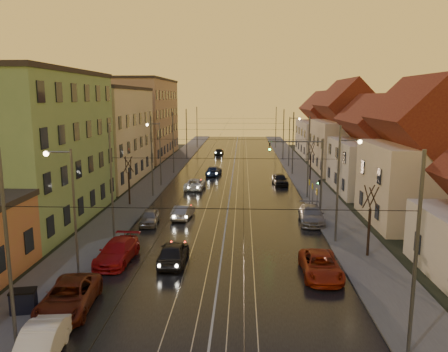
# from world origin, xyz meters

# --- Properties ---
(ground) EXTENTS (160.00, 160.00, 0.00)m
(ground) POSITION_xyz_m (0.00, 0.00, 0.00)
(ground) COLOR black
(ground) RESTS_ON ground
(road) EXTENTS (16.00, 120.00, 0.04)m
(road) POSITION_xyz_m (0.00, 40.00, 0.02)
(road) COLOR black
(road) RESTS_ON ground
(sidewalk_left) EXTENTS (4.00, 120.00, 0.15)m
(sidewalk_left) POSITION_xyz_m (-10.00, 40.00, 0.07)
(sidewalk_left) COLOR #4C4C4C
(sidewalk_left) RESTS_ON ground
(sidewalk_right) EXTENTS (4.00, 120.00, 0.15)m
(sidewalk_right) POSITION_xyz_m (10.00, 40.00, 0.07)
(sidewalk_right) COLOR #4C4C4C
(sidewalk_right) RESTS_ON ground
(tram_rail_0) EXTENTS (0.06, 120.00, 0.03)m
(tram_rail_0) POSITION_xyz_m (-2.20, 40.00, 0.06)
(tram_rail_0) COLOR gray
(tram_rail_0) RESTS_ON road
(tram_rail_1) EXTENTS (0.06, 120.00, 0.03)m
(tram_rail_1) POSITION_xyz_m (-0.77, 40.00, 0.06)
(tram_rail_1) COLOR gray
(tram_rail_1) RESTS_ON road
(tram_rail_2) EXTENTS (0.06, 120.00, 0.03)m
(tram_rail_2) POSITION_xyz_m (0.77, 40.00, 0.06)
(tram_rail_2) COLOR gray
(tram_rail_2) RESTS_ON road
(tram_rail_3) EXTENTS (0.06, 120.00, 0.03)m
(tram_rail_3) POSITION_xyz_m (2.20, 40.00, 0.06)
(tram_rail_3) COLOR gray
(tram_rail_3) RESTS_ON road
(apartment_left_1) EXTENTS (10.00, 18.00, 13.00)m
(apartment_left_1) POSITION_xyz_m (-17.50, 14.00, 6.50)
(apartment_left_1) COLOR #709760
(apartment_left_1) RESTS_ON ground
(apartment_left_2) EXTENTS (10.00, 20.00, 12.00)m
(apartment_left_2) POSITION_xyz_m (-17.50, 34.00, 6.00)
(apartment_left_2) COLOR beige
(apartment_left_2) RESTS_ON ground
(apartment_left_3) EXTENTS (10.00, 24.00, 14.00)m
(apartment_left_3) POSITION_xyz_m (-17.50, 58.00, 7.00)
(apartment_left_3) COLOR #A28268
(apartment_left_3) RESTS_ON ground
(house_right_1) EXTENTS (8.67, 10.20, 10.80)m
(house_right_1) POSITION_xyz_m (17.00, 15.00, 5.45)
(house_right_1) COLOR beige
(house_right_1) RESTS_ON ground
(house_right_2) EXTENTS (9.18, 12.24, 9.20)m
(house_right_2) POSITION_xyz_m (17.00, 28.00, 4.64)
(house_right_2) COLOR beige
(house_right_2) RESTS_ON ground
(house_right_3) EXTENTS (9.18, 14.28, 11.50)m
(house_right_3) POSITION_xyz_m (17.00, 43.00, 5.80)
(house_right_3) COLOR beige
(house_right_3) RESTS_ON ground
(house_right_4) EXTENTS (9.18, 16.32, 10.00)m
(house_right_4) POSITION_xyz_m (17.00, 61.00, 5.05)
(house_right_4) COLOR beige
(house_right_4) RESTS_ON ground
(catenary_pole_l_0) EXTENTS (0.16, 0.16, 9.00)m
(catenary_pole_l_0) POSITION_xyz_m (-8.60, -6.00, 4.50)
(catenary_pole_l_0) COLOR #595B60
(catenary_pole_l_0) RESTS_ON ground
(catenary_pole_r_0) EXTENTS (0.16, 0.16, 9.00)m
(catenary_pole_r_0) POSITION_xyz_m (8.60, -6.00, 4.50)
(catenary_pole_r_0) COLOR #595B60
(catenary_pole_r_0) RESTS_ON ground
(catenary_pole_l_1) EXTENTS (0.16, 0.16, 9.00)m
(catenary_pole_l_1) POSITION_xyz_m (-8.60, 9.00, 4.50)
(catenary_pole_l_1) COLOR #595B60
(catenary_pole_l_1) RESTS_ON ground
(catenary_pole_r_1) EXTENTS (0.16, 0.16, 9.00)m
(catenary_pole_r_1) POSITION_xyz_m (8.60, 9.00, 4.50)
(catenary_pole_r_1) COLOR #595B60
(catenary_pole_r_1) RESTS_ON ground
(catenary_pole_l_2) EXTENTS (0.16, 0.16, 9.00)m
(catenary_pole_l_2) POSITION_xyz_m (-8.60, 24.00, 4.50)
(catenary_pole_l_2) COLOR #595B60
(catenary_pole_l_2) RESTS_ON ground
(catenary_pole_r_2) EXTENTS (0.16, 0.16, 9.00)m
(catenary_pole_r_2) POSITION_xyz_m (8.60, 24.00, 4.50)
(catenary_pole_r_2) COLOR #595B60
(catenary_pole_r_2) RESTS_ON ground
(catenary_pole_l_3) EXTENTS (0.16, 0.16, 9.00)m
(catenary_pole_l_3) POSITION_xyz_m (-8.60, 39.00, 4.50)
(catenary_pole_l_3) COLOR #595B60
(catenary_pole_l_3) RESTS_ON ground
(catenary_pole_r_3) EXTENTS (0.16, 0.16, 9.00)m
(catenary_pole_r_3) POSITION_xyz_m (8.60, 39.00, 4.50)
(catenary_pole_r_3) COLOR #595B60
(catenary_pole_r_3) RESTS_ON ground
(catenary_pole_l_4) EXTENTS (0.16, 0.16, 9.00)m
(catenary_pole_l_4) POSITION_xyz_m (-8.60, 54.00, 4.50)
(catenary_pole_l_4) COLOR #595B60
(catenary_pole_l_4) RESTS_ON ground
(catenary_pole_r_4) EXTENTS (0.16, 0.16, 9.00)m
(catenary_pole_r_4) POSITION_xyz_m (8.60, 54.00, 4.50)
(catenary_pole_r_4) COLOR #595B60
(catenary_pole_r_4) RESTS_ON ground
(catenary_pole_l_5) EXTENTS (0.16, 0.16, 9.00)m
(catenary_pole_l_5) POSITION_xyz_m (-8.60, 72.00, 4.50)
(catenary_pole_l_5) COLOR #595B60
(catenary_pole_l_5) RESTS_ON ground
(catenary_pole_r_5) EXTENTS (0.16, 0.16, 9.00)m
(catenary_pole_r_5) POSITION_xyz_m (8.60, 72.00, 4.50)
(catenary_pole_r_5) COLOR #595B60
(catenary_pole_r_5) RESTS_ON ground
(street_lamp_0) EXTENTS (1.75, 0.32, 8.00)m
(street_lamp_0) POSITION_xyz_m (-9.10, 2.00, 4.89)
(street_lamp_0) COLOR #595B60
(street_lamp_0) RESTS_ON ground
(street_lamp_1) EXTENTS (1.75, 0.32, 8.00)m
(street_lamp_1) POSITION_xyz_m (9.10, 10.00, 4.89)
(street_lamp_1) COLOR #595B60
(street_lamp_1) RESTS_ON ground
(street_lamp_2) EXTENTS (1.75, 0.32, 8.00)m
(street_lamp_2) POSITION_xyz_m (-9.10, 30.00, 4.89)
(street_lamp_2) COLOR #595B60
(street_lamp_2) RESTS_ON ground
(street_lamp_3) EXTENTS (1.75, 0.32, 8.00)m
(street_lamp_3) POSITION_xyz_m (9.10, 46.00, 4.89)
(street_lamp_3) COLOR #595B60
(street_lamp_3) RESTS_ON ground
(traffic_light_mast) EXTENTS (5.30, 0.32, 7.20)m
(traffic_light_mast) POSITION_xyz_m (7.99, 18.00, 4.60)
(traffic_light_mast) COLOR #595B60
(traffic_light_mast) RESTS_ON ground
(bare_tree_0) EXTENTS (1.09, 1.09, 5.11)m
(bare_tree_0) POSITION_xyz_m (-10.20, 20.00, 2.49)
(bare_tree_0) COLOR black
(bare_tree_0) RESTS_ON ground
(bare_tree_1) EXTENTS (1.09, 1.09, 5.11)m
(bare_tree_1) POSITION_xyz_m (10.20, 6.00, 2.49)
(bare_tree_1) COLOR black
(bare_tree_1) RESTS_ON ground
(bare_tree_2) EXTENTS (1.09, 1.09, 5.11)m
(bare_tree_2) POSITION_xyz_m (10.40, 34.00, 2.49)
(bare_tree_2) COLOR black
(bare_tree_2) RESTS_ON ground
(driving_car_0) EXTENTS (1.83, 4.50, 1.53)m
(driving_car_0) POSITION_xyz_m (-3.17, 4.33, 0.77)
(driving_car_0) COLOR black
(driving_car_0) RESTS_ON ground
(driving_car_1) EXTENTS (1.84, 4.06, 1.29)m
(driving_car_1) POSITION_xyz_m (-4.02, 15.34, 0.65)
(driving_car_1) COLOR #939297
(driving_car_1) RESTS_ON ground
(driving_car_2) EXTENTS (2.42, 4.80, 1.30)m
(driving_car_2) POSITION_xyz_m (-4.33, 28.39, 0.65)
(driving_car_2) COLOR silver
(driving_car_2) RESTS_ON ground
(driving_car_3) EXTENTS (2.29, 4.75, 1.33)m
(driving_car_3) POSITION_xyz_m (-2.70, 38.02, 0.67)
(driving_car_3) COLOR navy
(driving_car_3) RESTS_ON ground
(driving_car_4) EXTENTS (1.82, 3.92, 1.30)m
(driving_car_4) POSITION_xyz_m (-3.16, 60.51, 0.65)
(driving_car_4) COLOR black
(driving_car_4) RESTS_ON ground
(parked_left_0) EXTENTS (2.00, 4.50, 1.44)m
(parked_left_0) POSITION_xyz_m (-7.06, -6.95, 0.72)
(parked_left_0) COLOR white
(parked_left_0) RESTS_ON ground
(parked_left_1) EXTENTS (2.84, 5.48, 1.48)m
(parked_left_1) POSITION_xyz_m (-7.60, -2.46, 0.74)
(parked_left_1) COLOR #5C1D0F
(parked_left_1) RESTS_ON ground
(parked_left_2) EXTENTS (2.36, 5.19, 1.47)m
(parked_left_2) POSITION_xyz_m (-7.00, 4.39, 0.74)
(parked_left_2) COLOR #A41014
(parked_left_2) RESTS_ON ground
(parked_left_3) EXTENTS (1.79, 3.85, 1.28)m
(parked_left_3) POSITION_xyz_m (-6.71, 13.35, 0.64)
(parked_left_3) COLOR gray
(parked_left_3) RESTS_ON ground
(parked_right_0) EXTENTS (2.35, 5.02, 1.39)m
(parked_right_0) POSITION_xyz_m (6.35, 2.58, 0.70)
(parked_right_0) COLOR #A42810
(parked_right_0) RESTS_ON ground
(parked_right_1) EXTENTS (2.36, 5.23, 1.49)m
(parked_right_1) POSITION_xyz_m (7.59, 14.47, 0.74)
(parked_right_1) COLOR gray
(parked_right_1) RESTS_ON ground
(parked_right_2) EXTENTS (2.07, 4.37, 1.44)m
(parked_right_2) POSITION_xyz_m (6.20, 31.39, 0.72)
(parked_right_2) COLOR black
(parked_right_2) RESTS_ON ground
(dumpster) EXTENTS (1.35, 1.05, 1.10)m
(dumpster) POSITION_xyz_m (-9.74, -3.02, 0.70)
(dumpster) COLOR black
(dumpster) RESTS_ON sidewalk_left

